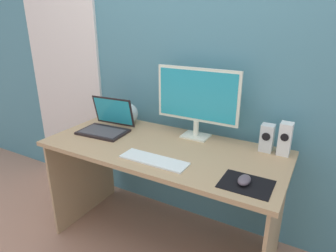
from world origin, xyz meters
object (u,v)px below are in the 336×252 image
(laptop, at_px, (107,125))
(monitor, at_px, (197,99))
(fishbowl, at_px, (128,113))
(keyboard_external, at_px, (154,160))
(mouse, at_px, (244,180))
(speaker_right, at_px, (285,139))
(speaker_near_monitor, at_px, (267,138))

(laptop, bearing_deg, monitor, 19.11)
(laptop, bearing_deg, fishbowl, 82.42)
(keyboard_external, xyz_separation_m, mouse, (0.51, 0.01, 0.02))
(monitor, height_order, speaker_right, monitor)
(keyboard_external, bearing_deg, laptop, 156.61)
(speaker_right, bearing_deg, laptop, -169.45)
(laptop, relative_size, mouse, 3.48)
(speaker_right, height_order, laptop, laptop)
(laptop, height_order, keyboard_external, laptop)
(fishbowl, height_order, keyboard_external, fishbowl)
(keyboard_external, bearing_deg, speaker_right, 35.74)
(monitor, bearing_deg, fishbowl, 179.35)
(monitor, xyz_separation_m, keyboard_external, (-0.06, -0.44, -0.26))
(keyboard_external, relative_size, mouse, 4.03)
(keyboard_external, distance_m, mouse, 0.52)
(monitor, xyz_separation_m, speaker_near_monitor, (0.46, 0.01, -0.18))
(monitor, bearing_deg, speaker_near_monitor, 1.04)
(speaker_near_monitor, bearing_deg, fishbowl, -179.90)
(speaker_right, bearing_deg, monitor, -179.14)
(keyboard_external, bearing_deg, mouse, 0.82)
(laptop, relative_size, fishbowl, 2.19)
(laptop, distance_m, fishbowl, 0.22)
(speaker_near_monitor, bearing_deg, laptop, -168.47)
(monitor, bearing_deg, mouse, -43.72)
(laptop, xyz_separation_m, mouse, (1.06, -0.23, -0.03))
(speaker_near_monitor, height_order, mouse, speaker_near_monitor)
(fishbowl, bearing_deg, laptop, -97.58)
(monitor, relative_size, speaker_right, 2.89)
(monitor, bearing_deg, laptop, -160.89)
(speaker_near_monitor, relative_size, laptop, 0.49)
(fishbowl, height_order, mouse, fishbowl)
(fishbowl, xyz_separation_m, mouse, (1.03, -0.44, -0.05))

